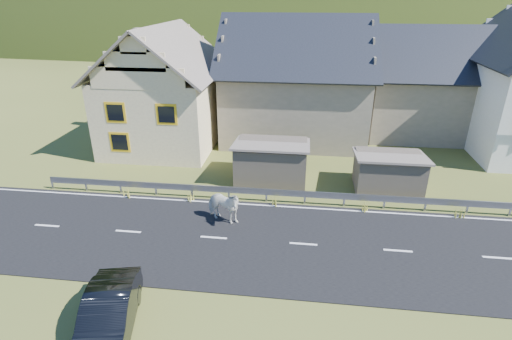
# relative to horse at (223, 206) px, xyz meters

# --- Properties ---
(ground) EXTENTS (160.00, 160.00, 0.00)m
(ground) POSITION_rel_horse_xyz_m (3.83, -1.43, -0.87)
(ground) COLOR #3C451B
(ground) RESTS_ON ground
(road) EXTENTS (60.00, 7.00, 0.04)m
(road) POSITION_rel_horse_xyz_m (3.83, -1.43, -0.85)
(road) COLOR black
(road) RESTS_ON ground
(lane_markings) EXTENTS (60.00, 6.60, 0.01)m
(lane_markings) POSITION_rel_horse_xyz_m (3.83, -1.43, -0.83)
(lane_markings) COLOR silver
(lane_markings) RESTS_ON road
(guardrail) EXTENTS (28.10, 0.09, 0.75)m
(guardrail) POSITION_rel_horse_xyz_m (3.83, 2.25, -0.31)
(guardrail) COLOR #93969B
(guardrail) RESTS_ON ground
(shed_left) EXTENTS (4.30, 3.30, 2.40)m
(shed_left) POSITION_rel_horse_xyz_m (1.83, 5.07, 0.23)
(shed_left) COLOR brown
(shed_left) RESTS_ON ground
(shed_right) EXTENTS (3.80, 2.90, 2.20)m
(shed_right) POSITION_rel_horse_xyz_m (8.33, 4.57, 0.13)
(shed_right) COLOR brown
(shed_right) RESTS_ON ground
(house_cream) EXTENTS (7.80, 9.80, 8.30)m
(house_cream) POSITION_rel_horse_xyz_m (-6.18, 10.57, 3.48)
(house_cream) COLOR beige
(house_cream) RESTS_ON ground
(house_stone_a) EXTENTS (10.80, 9.80, 8.90)m
(house_stone_a) POSITION_rel_horse_xyz_m (2.83, 13.57, 3.76)
(house_stone_a) COLOR gray
(house_stone_a) RESTS_ON ground
(house_stone_b) EXTENTS (9.80, 8.80, 8.10)m
(house_stone_b) POSITION_rel_horse_xyz_m (12.83, 15.57, 3.36)
(house_stone_b) COLOR gray
(house_stone_b) RESTS_ON ground
(mountain) EXTENTS (440.00, 280.00, 260.00)m
(mountain) POSITION_rel_horse_xyz_m (8.83, 178.57, -20.87)
(mountain) COLOR #1E3610
(mountain) RESTS_ON ground
(conifer_patch) EXTENTS (76.00, 50.00, 28.00)m
(conifer_patch) POSITION_rel_horse_xyz_m (-51.17, 108.57, 5.13)
(conifer_patch) COLOR black
(conifer_patch) RESTS_ON ground
(horse) EXTENTS (1.58, 2.16, 1.66)m
(horse) POSITION_rel_horse_xyz_m (0.00, 0.00, 0.00)
(horse) COLOR silver
(horse) RESTS_ON road
(car) EXTENTS (2.42, 4.47, 1.40)m
(car) POSITION_rel_horse_xyz_m (-2.28, -7.14, -0.17)
(car) COLOR black
(car) RESTS_ON ground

